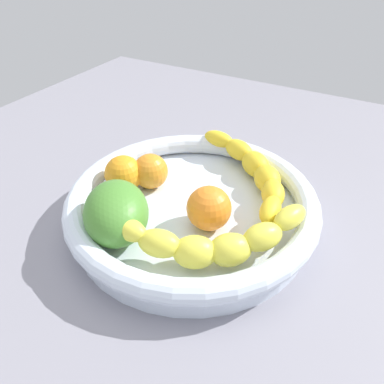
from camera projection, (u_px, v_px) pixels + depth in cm
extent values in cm
cube|color=gray|center=(192.00, 229.00, 56.96)|extent=(120.00, 120.00, 3.00)
cylinder|color=silver|center=(192.00, 215.00, 55.35)|extent=(33.82, 33.82, 2.42)
torus|color=silver|center=(192.00, 200.00, 53.69)|extent=(36.04, 36.04, 3.18)
ellipsoid|color=yellow|center=(128.00, 229.00, 44.97)|extent=(5.31, 2.88, 2.80)
ellipsoid|color=yellow|center=(159.00, 243.00, 44.11)|extent=(5.91, 4.53, 3.41)
ellipsoid|color=yellow|center=(195.00, 252.00, 44.05)|extent=(6.52, 5.98, 4.01)
ellipsoid|color=yellow|center=(230.00, 250.00, 44.35)|extent=(6.60, 6.49, 4.01)
ellipsoid|color=yellow|center=(262.00, 237.00, 45.01)|extent=(5.79, 6.27, 3.41)
ellipsoid|color=yellow|center=(289.00, 219.00, 46.40)|extent=(4.46, 5.91, 2.80)
ellipsoid|color=yellow|center=(270.00, 210.00, 49.22)|extent=(3.27, 5.74, 2.68)
ellipsoid|color=yellow|center=(273.00, 194.00, 52.90)|extent=(5.07, 6.30, 3.25)
ellipsoid|color=yellow|center=(267.00, 179.00, 56.70)|extent=(6.38, 6.67, 3.83)
ellipsoid|color=yellow|center=(255.00, 164.00, 60.08)|extent=(6.68, 6.34, 3.83)
ellipsoid|color=yellow|center=(239.00, 150.00, 62.77)|extent=(6.28, 5.00, 3.25)
ellipsoid|color=yellow|center=(219.00, 139.00, 64.85)|extent=(5.70, 3.17, 2.68)
sphere|color=orange|center=(124.00, 174.00, 56.78)|extent=(5.72, 5.72, 5.72)
sphere|color=orange|center=(150.00, 171.00, 57.66)|extent=(5.44, 5.44, 5.44)
sphere|color=orange|center=(209.00, 208.00, 49.87)|extent=(6.08, 6.08, 6.08)
ellipsoid|color=#4A8B31|center=(116.00, 213.00, 48.28)|extent=(13.46, 13.88, 7.17)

